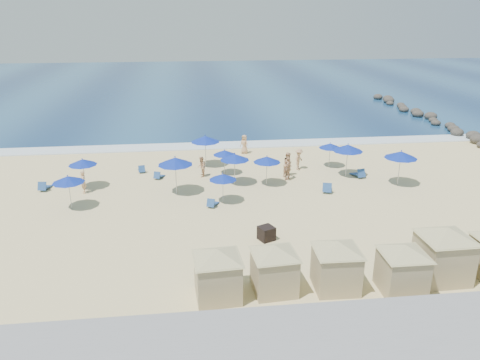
# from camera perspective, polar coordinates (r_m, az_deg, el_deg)

# --- Properties ---
(ground) EXTENTS (160.00, 160.00, 0.00)m
(ground) POSITION_cam_1_polar(r_m,az_deg,el_deg) (30.18, 1.66, -3.71)
(ground) COLOR beige
(ground) RESTS_ON ground
(ocean) EXTENTS (160.00, 80.00, 0.06)m
(ocean) POSITION_cam_1_polar(r_m,az_deg,el_deg) (83.33, -3.89, 11.56)
(ocean) COLOR navy
(ocean) RESTS_ON ground
(surf_line) EXTENTS (160.00, 2.50, 0.08)m
(surf_line) POSITION_cam_1_polar(r_m,az_deg,el_deg) (44.70, -1.20, 4.28)
(surf_line) COLOR white
(surf_line) RESTS_ON ground
(seawall) EXTENTS (160.00, 6.10, 1.22)m
(seawall) POSITION_cam_1_polar(r_m,az_deg,el_deg) (18.43, 8.04, -18.70)
(seawall) COLOR gray
(seawall) RESTS_ON ground
(rock_jetty) EXTENTS (2.56, 26.66, 0.96)m
(rock_jetty) POSITION_cam_1_polar(r_m,az_deg,el_deg) (60.47, 21.33, 7.38)
(rock_jetty) COLOR #2D2926
(rock_jetty) RESTS_ON ground
(trash_bin) EXTENTS (1.05, 1.05, 0.79)m
(trash_bin) POSITION_cam_1_polar(r_m,az_deg,el_deg) (26.32, 3.24, -6.51)
(trash_bin) COLOR black
(trash_bin) RESTS_ON ground
(cabana_0) EXTENTS (4.21, 4.21, 2.64)m
(cabana_0) POSITION_cam_1_polar(r_m,az_deg,el_deg) (20.87, -2.76, -10.56)
(cabana_0) COLOR tan
(cabana_0) RESTS_ON ground
(cabana_1) EXTENTS (4.05, 4.05, 2.55)m
(cabana_1) POSITION_cam_1_polar(r_m,az_deg,el_deg) (21.37, 4.22, -9.98)
(cabana_1) COLOR tan
(cabana_1) RESTS_ON ground
(cabana_2) EXTENTS (4.21, 4.21, 2.65)m
(cabana_2) POSITION_cam_1_polar(r_m,az_deg,el_deg) (21.93, 11.72, -9.38)
(cabana_2) COLOR tan
(cabana_2) RESTS_ON ground
(cabana_3) EXTENTS (4.11, 4.11, 2.58)m
(cabana_3) POSITION_cam_1_polar(r_m,az_deg,el_deg) (22.53, 19.27, -9.43)
(cabana_3) COLOR tan
(cabana_3) RESTS_ON ground
(cabana_4) EXTENTS (4.71, 4.71, 2.95)m
(cabana_4) POSITION_cam_1_polar(r_m,az_deg,el_deg) (24.12, 23.69, -7.45)
(cabana_4) COLOR tan
(cabana_4) RESTS_ON ground
(umbrella_0) EXTENTS (2.01, 2.01, 2.28)m
(umbrella_0) POSITION_cam_1_polar(r_m,az_deg,el_deg) (35.07, -18.64, 2.09)
(umbrella_0) COLOR #A5A8AD
(umbrella_0) RESTS_ON ground
(umbrella_1) EXTENTS (2.03, 2.03, 2.32)m
(umbrella_1) POSITION_cam_1_polar(r_m,az_deg,el_deg) (31.66, -20.23, 0.07)
(umbrella_1) COLOR #A5A8AD
(umbrella_1) RESTS_ON ground
(umbrella_2) EXTENTS (2.41, 2.41, 2.75)m
(umbrella_2) POSITION_cam_1_polar(r_m,az_deg,el_deg) (32.40, -7.91, 2.29)
(umbrella_2) COLOR #A5A8AD
(umbrella_2) RESTS_ON ground
(umbrella_3) EXTENTS (2.34, 2.34, 2.67)m
(umbrella_3) POSITION_cam_1_polar(r_m,az_deg,el_deg) (38.16, -4.26, 5.02)
(umbrella_3) COLOR #A5A8AD
(umbrella_3) RESTS_ON ground
(umbrella_4) EXTENTS (2.14, 2.14, 2.44)m
(umbrella_4) POSITION_cam_1_polar(r_m,az_deg,el_deg) (33.96, -0.66, 2.83)
(umbrella_4) COLOR #A5A8AD
(umbrella_4) RESTS_ON ground
(umbrella_5) EXTENTS (1.83, 1.83, 2.09)m
(umbrella_5) POSITION_cam_1_polar(r_m,az_deg,el_deg) (30.75, -2.11, 0.37)
(umbrella_5) COLOR #A5A8AD
(umbrella_5) RESTS_ON ground
(umbrella_6) EXTENTS (1.79, 1.79, 2.03)m
(umbrella_6) POSITION_cam_1_polar(r_m,az_deg,el_deg) (36.28, -1.90, 3.37)
(umbrella_6) COLOR #A5A8AD
(umbrella_6) RESTS_ON ground
(umbrella_7) EXTENTS (2.00, 2.00, 2.28)m
(umbrella_7) POSITION_cam_1_polar(r_m,az_deg,el_deg) (33.90, 3.30, 2.53)
(umbrella_7) COLOR #A5A8AD
(umbrella_7) RESTS_ON ground
(umbrella_8) EXTENTS (1.83, 1.83, 2.08)m
(umbrella_8) POSITION_cam_1_polar(r_m,az_deg,el_deg) (38.68, 10.94, 4.13)
(umbrella_8) COLOR #A5A8AD
(umbrella_8) RESTS_ON ground
(umbrella_9) EXTENTS (2.33, 2.33, 2.65)m
(umbrella_9) POSITION_cam_1_polar(r_m,az_deg,el_deg) (36.51, 13.02, 3.84)
(umbrella_9) COLOR #A5A8AD
(umbrella_9) RESTS_ON ground
(umbrella_10) EXTENTS (2.36, 2.36, 2.69)m
(umbrella_10) POSITION_cam_1_polar(r_m,az_deg,el_deg) (35.68, 19.03, 2.93)
(umbrella_10) COLOR #A5A8AD
(umbrella_10) RESTS_ON ground
(beach_chair_0) EXTENTS (0.73, 1.38, 0.72)m
(beach_chair_0) POSITION_cam_1_polar(r_m,az_deg,el_deg) (36.27, -22.76, -0.75)
(beach_chair_0) COLOR #244A87
(beach_chair_0) RESTS_ON ground
(beach_chair_1) EXTENTS (0.70, 1.22, 0.63)m
(beach_chair_1) POSITION_cam_1_polar(r_m,az_deg,el_deg) (38.01, -11.92, 1.28)
(beach_chair_1) COLOR #244A87
(beach_chair_1) RESTS_ON ground
(beach_chair_2) EXTENTS (0.89, 1.24, 0.62)m
(beach_chair_2) POSITION_cam_1_polar(r_m,az_deg,el_deg) (36.31, -9.89, 0.52)
(beach_chair_2) COLOR #244A87
(beach_chair_2) RESTS_ON ground
(beach_chair_3) EXTENTS (0.93, 1.26, 0.63)m
(beach_chair_3) POSITION_cam_1_polar(r_m,az_deg,el_deg) (30.74, -3.39, -2.84)
(beach_chair_3) COLOR #244A87
(beach_chair_3) RESTS_ON ground
(beach_chair_4) EXTENTS (1.04, 1.53, 0.78)m
(beach_chair_4) POSITION_cam_1_polar(r_m,az_deg,el_deg) (33.69, 10.58, -0.98)
(beach_chair_4) COLOR #244A87
(beach_chair_4) RESTS_ON ground
(beach_chair_5) EXTENTS (0.86, 1.48, 0.76)m
(beach_chair_5) POSITION_cam_1_polar(r_m,az_deg,el_deg) (37.19, 14.26, 0.74)
(beach_chair_5) COLOR #244A87
(beach_chair_5) RESTS_ON ground
(beachgoer_0) EXTENTS (0.56, 0.68, 1.62)m
(beachgoer_0) POSITION_cam_1_polar(r_m,az_deg,el_deg) (34.49, -18.59, -0.26)
(beachgoer_0) COLOR tan
(beachgoer_0) RESTS_ON ground
(beachgoer_1) EXTENTS (0.68, 0.83, 1.59)m
(beachgoer_1) POSITION_cam_1_polar(r_m,az_deg,el_deg) (36.11, -4.73, 1.62)
(beachgoer_1) COLOR tan
(beachgoer_1) RESTS_ON ground
(beachgoer_2) EXTENTS (0.86, 1.13, 1.78)m
(beachgoer_2) POSITION_cam_1_polar(r_m,az_deg,el_deg) (35.51, 5.89, 1.43)
(beachgoer_2) COLOR tan
(beachgoer_2) RESTS_ON ground
(beachgoer_3) EXTENTS (1.15, 1.28, 1.72)m
(beachgoer_3) POSITION_cam_1_polar(r_m,az_deg,el_deg) (37.95, 7.20, 2.54)
(beachgoer_3) COLOR tan
(beachgoer_3) RESTS_ON ground
(beachgoer_4) EXTENTS (0.96, 0.98, 1.71)m
(beachgoer_4) POSITION_cam_1_polar(r_m,az_deg,el_deg) (41.97, 0.52, 4.39)
(beachgoer_4) COLOR tan
(beachgoer_4) RESTS_ON ground
(beachgoer_5) EXTENTS (1.13, 1.17, 1.90)m
(beachgoer_5) POSITION_cam_1_polar(r_m,az_deg,el_deg) (36.25, 5.89, 1.91)
(beachgoer_5) COLOR tan
(beachgoer_5) RESTS_ON ground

